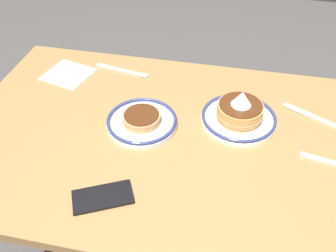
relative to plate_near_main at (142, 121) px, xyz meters
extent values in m
cube|color=#9C7042|center=(-0.12, 0.03, -0.03)|extent=(1.29, 0.79, 0.03)
cylinder|color=brown|center=(-0.67, -0.28, -0.41)|extent=(0.06, 0.06, 0.73)
cylinder|color=brown|center=(0.44, -0.28, -0.41)|extent=(0.06, 0.06, 0.73)
cylinder|color=white|center=(0.00, 0.00, -0.01)|extent=(0.21, 0.21, 0.01)
torus|color=navy|center=(0.00, 0.00, 0.00)|extent=(0.21, 0.21, 0.01)
cylinder|color=tan|center=(0.00, 0.00, 0.00)|extent=(0.11, 0.11, 0.01)
cylinder|color=tan|center=(0.00, 0.00, 0.02)|extent=(0.11, 0.11, 0.01)
cylinder|color=#4C2814|center=(0.00, 0.00, 0.02)|extent=(0.10, 0.10, 0.00)
cylinder|color=white|center=(-0.28, -0.07, -0.01)|extent=(0.22, 0.22, 0.01)
torus|color=navy|center=(-0.28, -0.07, 0.00)|extent=(0.22, 0.22, 0.01)
cylinder|color=tan|center=(-0.28, -0.07, 0.00)|extent=(0.13, 0.13, 0.01)
cylinder|color=#D99551|center=(-0.28, -0.07, 0.02)|extent=(0.14, 0.14, 0.01)
cylinder|color=tan|center=(-0.28, -0.07, 0.03)|extent=(0.13, 0.13, 0.01)
cylinder|color=tan|center=(-0.28, -0.07, 0.04)|extent=(0.13, 0.13, 0.01)
cylinder|color=#4C2814|center=(-0.28, -0.07, 0.05)|extent=(0.13, 0.13, 0.00)
cone|color=white|center=(-0.28, -0.07, 0.07)|extent=(0.06, 0.06, 0.04)
cube|color=black|center=(0.02, 0.28, -0.01)|extent=(0.16, 0.13, 0.01)
cube|color=white|center=(0.32, -0.20, -0.01)|extent=(0.18, 0.17, 0.00)
cube|color=silver|center=(-0.54, 0.05, -0.01)|extent=(0.18, 0.05, 0.01)
cube|color=silver|center=(0.15, -0.27, -0.01)|extent=(0.20, 0.05, 0.01)
cube|color=silver|center=(0.06, -0.24, -0.01)|extent=(0.03, 0.01, 0.00)
cube|color=silver|center=(0.06, -0.25, -0.01)|extent=(0.03, 0.01, 0.00)
cube|color=silver|center=(0.06, -0.25, -0.01)|extent=(0.03, 0.01, 0.00)
cube|color=silver|center=(0.06, -0.26, -0.01)|extent=(0.03, 0.01, 0.00)
cube|color=silver|center=(-0.52, -0.13, -0.01)|extent=(0.16, 0.09, 0.01)
cube|color=silver|center=(-0.45, -0.16, -0.01)|extent=(0.09, 0.06, 0.00)
camera|label=1|loc=(-0.24, 0.78, 0.70)|focal=39.02mm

